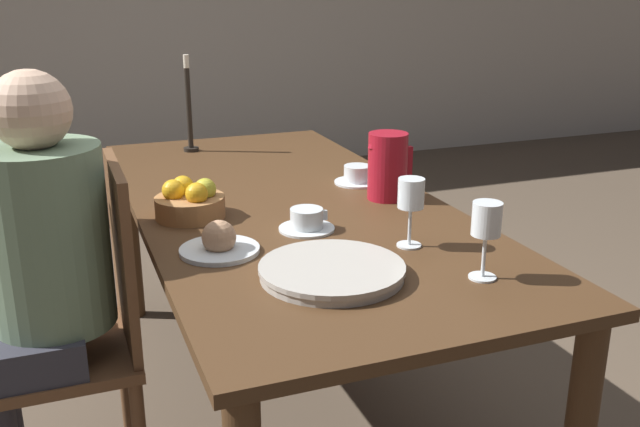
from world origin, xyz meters
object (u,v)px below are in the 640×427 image
(person_seated, at_px, (35,267))
(red_pitcher, at_px, (388,166))
(teacup_near_person, at_px, (307,221))
(fruit_bowl, at_px, (190,202))
(bread_plate, at_px, (219,243))
(chair_person_side, at_px, (81,331))
(serving_tray, at_px, (332,271))
(candlestick_tall, at_px, (189,113))
(wine_glass_water, at_px, (486,223))
(wine_glass_juice, at_px, (411,198))
(teacup_across, at_px, (357,176))

(person_seated, distance_m, red_pitcher, 1.04)
(teacup_near_person, relative_size, fruit_bowl, 0.77)
(bread_plate, bearing_deg, chair_person_side, 153.80)
(serving_tray, bearing_deg, chair_person_side, 142.90)
(teacup_near_person, distance_m, serving_tray, 0.33)
(red_pitcher, height_order, bread_plate, red_pitcher)
(serving_tray, height_order, candlestick_tall, candlestick_tall)
(bread_plate, bearing_deg, red_pitcher, 24.12)
(red_pitcher, height_order, fruit_bowl, red_pitcher)
(person_seated, bearing_deg, candlestick_tall, -30.75)
(wine_glass_water, xyz_separation_m, candlestick_tall, (-0.37, 1.49, 0.02))
(wine_glass_water, distance_m, wine_glass_juice, 0.25)
(teacup_near_person, height_order, teacup_across, same)
(teacup_near_person, xyz_separation_m, bread_plate, (-0.26, -0.08, 0.00))
(chair_person_side, xyz_separation_m, wine_glass_water, (0.86, -0.54, 0.37))
(chair_person_side, bearing_deg, fruit_bowl, -68.17)
(teacup_near_person, bearing_deg, candlestick_tall, 96.04)
(chair_person_side, bearing_deg, red_pitcher, -84.16)
(chair_person_side, height_order, candlestick_tall, candlestick_tall)
(person_seated, xyz_separation_m, wine_glass_water, (0.95, -0.51, 0.16))
(chair_person_side, height_order, teacup_near_person, chair_person_side)
(chair_person_side, relative_size, red_pitcher, 4.61)
(wine_glass_juice, xyz_separation_m, candlestick_tall, (-0.31, 1.25, 0.02))
(wine_glass_water, height_order, teacup_across, wine_glass_water)
(teacup_near_person, height_order, fruit_bowl, fruit_bowl)
(red_pitcher, relative_size, teacup_near_person, 1.35)
(fruit_bowl, bearing_deg, teacup_near_person, -39.10)
(wine_glass_water, bearing_deg, serving_tray, 158.12)
(person_seated, xyz_separation_m, fruit_bowl, (0.42, 0.16, 0.07))
(candlestick_tall, bearing_deg, teacup_across, -57.28)
(wine_glass_water, height_order, teacup_near_person, wine_glass_water)
(wine_glass_juice, distance_m, teacup_across, 0.61)
(teacup_across, height_order, bread_plate, bread_plate)
(chair_person_side, distance_m, wine_glass_water, 1.08)
(red_pitcher, xyz_separation_m, teacup_across, (-0.01, 0.19, -0.08))
(bread_plate, bearing_deg, teacup_across, 38.42)
(red_pitcher, xyz_separation_m, fruit_bowl, (-0.60, 0.04, -0.06))
(candlestick_tall, bearing_deg, wine_glass_juice, -76.03)
(chair_person_side, height_order, red_pitcher, same)
(red_pitcher, relative_size, bread_plate, 1.03)
(chair_person_side, height_order, fruit_bowl, chair_person_side)
(bread_plate, xyz_separation_m, fruit_bowl, (-0.01, 0.30, 0.02))
(teacup_near_person, height_order, serving_tray, teacup_near_person)
(teacup_across, relative_size, serving_tray, 0.45)
(wine_glass_water, height_order, fruit_bowl, wine_glass_water)
(red_pitcher, xyz_separation_m, candlestick_tall, (-0.44, 0.85, 0.05))
(wine_glass_water, height_order, serving_tray, wine_glass_water)
(serving_tray, xyz_separation_m, fruit_bowl, (-0.22, 0.55, 0.03))
(chair_person_side, xyz_separation_m, serving_tray, (0.55, -0.41, 0.25))
(serving_tray, relative_size, fruit_bowl, 1.69)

